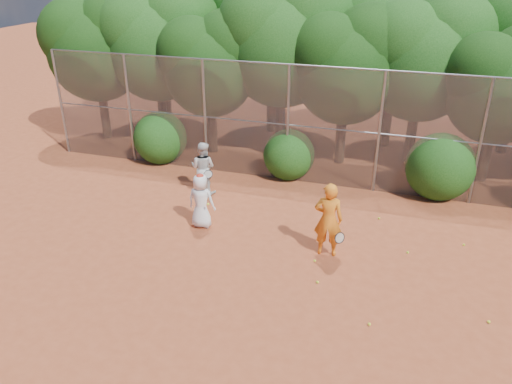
% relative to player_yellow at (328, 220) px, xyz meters
% --- Properties ---
extents(ground, '(80.00, 80.00, 0.00)m').
position_rel_player_yellow_xyz_m(ground, '(-1.21, -1.66, -1.02)').
color(ground, brown).
rests_on(ground, ground).
extents(fence_back, '(20.05, 0.09, 4.03)m').
position_rel_player_yellow_xyz_m(fence_back, '(-1.33, 4.34, 1.04)').
color(fence_back, gray).
rests_on(fence_back, ground).
extents(tree_0, '(4.38, 3.81, 6.00)m').
position_rel_player_yellow_xyz_m(tree_0, '(-10.66, 6.37, 2.92)').
color(tree_0, black).
rests_on(tree_0, ground).
extents(tree_1, '(4.64, 4.03, 6.35)m').
position_rel_player_yellow_xyz_m(tree_1, '(-8.16, 6.88, 3.15)').
color(tree_1, black).
rests_on(tree_1, ground).
extents(tree_2, '(3.99, 3.47, 5.47)m').
position_rel_player_yellow_xyz_m(tree_2, '(-5.66, 6.17, 2.57)').
color(tree_2, black).
rests_on(tree_2, ground).
extents(tree_3, '(4.89, 4.26, 6.70)m').
position_rel_player_yellow_xyz_m(tree_3, '(-3.15, 7.18, 3.38)').
color(tree_3, black).
rests_on(tree_3, ground).
extents(tree_4, '(4.19, 3.64, 5.73)m').
position_rel_player_yellow_xyz_m(tree_4, '(-0.66, 6.57, 2.74)').
color(tree_4, black).
rests_on(tree_4, ground).
extents(tree_5, '(4.51, 3.92, 6.17)m').
position_rel_player_yellow_xyz_m(tree_5, '(1.84, 7.38, 3.03)').
color(tree_5, black).
rests_on(tree_5, ground).
extents(tree_6, '(3.86, 3.36, 5.29)m').
position_rel_player_yellow_xyz_m(tree_6, '(4.33, 6.37, 2.45)').
color(tree_6, black).
rests_on(tree_6, ground).
extents(tree_9, '(4.83, 4.20, 6.62)m').
position_rel_player_yellow_xyz_m(tree_9, '(-9.15, 9.18, 3.32)').
color(tree_9, black).
rests_on(tree_9, ground).
extents(tree_10, '(5.15, 4.48, 7.06)m').
position_rel_player_yellow_xyz_m(tree_10, '(-4.15, 9.38, 3.61)').
color(tree_10, black).
rests_on(tree_10, ground).
extents(tree_11, '(4.64, 4.03, 6.35)m').
position_rel_player_yellow_xyz_m(tree_11, '(0.84, 8.98, 3.15)').
color(tree_11, black).
rests_on(tree_11, ground).
extents(bush_0, '(2.00, 2.00, 2.00)m').
position_rel_player_yellow_xyz_m(bush_0, '(-7.21, 4.64, -0.02)').
color(bush_0, '#154110').
rests_on(bush_0, ground).
extents(bush_1, '(1.80, 1.80, 1.80)m').
position_rel_player_yellow_xyz_m(bush_1, '(-2.21, 4.64, -0.12)').
color(bush_1, '#154110').
rests_on(bush_1, ground).
extents(bush_2, '(2.20, 2.20, 2.20)m').
position_rel_player_yellow_xyz_m(bush_2, '(2.79, 4.64, 0.08)').
color(bush_2, '#154110').
rests_on(bush_2, ground).
extents(player_yellow, '(0.88, 0.61, 2.04)m').
position_rel_player_yellow_xyz_m(player_yellow, '(0.00, 0.00, 0.00)').
color(player_yellow, orange).
rests_on(player_yellow, ground).
extents(player_teen, '(0.80, 0.52, 1.65)m').
position_rel_player_yellow_xyz_m(player_teen, '(-3.71, 0.38, -0.20)').
color(player_teen, white).
rests_on(player_teen, ground).
extents(player_white, '(0.92, 0.80, 1.74)m').
position_rel_player_yellow_xyz_m(player_white, '(-4.57, 2.52, -0.15)').
color(player_white, silver).
rests_on(player_white, ground).
extents(ball_0, '(0.07, 0.07, 0.07)m').
position_rel_player_yellow_xyz_m(ball_0, '(0.05, -1.38, -0.98)').
color(ball_0, '#C8E429').
rests_on(ball_0, ground).
extents(ball_1, '(0.07, 0.07, 0.07)m').
position_rel_player_yellow_xyz_m(ball_1, '(2.07, 0.65, -0.98)').
color(ball_1, '#C8E429').
rests_on(ball_1, ground).
extents(ball_2, '(0.07, 0.07, 0.07)m').
position_rel_player_yellow_xyz_m(ball_2, '(1.40, -2.54, -0.98)').
color(ball_2, '#C8E429').
rests_on(ball_2, ground).
extents(ball_3, '(0.07, 0.07, 0.07)m').
position_rel_player_yellow_xyz_m(ball_3, '(3.84, -1.68, -0.98)').
color(ball_3, '#C8E429').
rests_on(ball_3, ground).
extents(ball_4, '(0.07, 0.07, 0.07)m').
position_rel_player_yellow_xyz_m(ball_4, '(-0.20, -0.49, -0.98)').
color(ball_4, '#C8E429').
rests_on(ball_4, ground).
extents(ball_5, '(0.07, 0.07, 0.07)m').
position_rel_player_yellow_xyz_m(ball_5, '(3.50, 1.51, -0.98)').
color(ball_5, '#C8E429').
rests_on(ball_5, ground).
extents(ball_6, '(0.07, 0.07, 0.07)m').
position_rel_player_yellow_xyz_m(ball_6, '(1.17, 2.33, -0.98)').
color(ball_6, '#C8E429').
rests_on(ball_6, ground).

